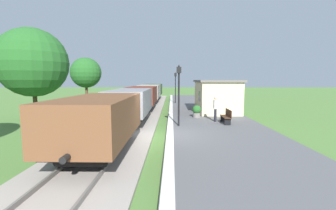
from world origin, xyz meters
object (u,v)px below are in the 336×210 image
(bench_near_hut, at_px, (227,116))
(tree_trackside_mid, at_px, (33,63))
(lamp_post_far, at_px, (175,82))
(lamp_post_near, at_px, (179,84))
(person_waiting, at_px, (215,108))
(tree_trackside_far, at_px, (86,73))
(station_hut, at_px, (216,96))
(potted_planter, at_px, (197,111))
(freight_train, at_px, (142,97))

(bench_near_hut, relative_size, tree_trackside_mid, 0.23)
(lamp_post_far, bearing_deg, tree_trackside_mid, -129.84)
(lamp_post_near, relative_size, tree_trackside_mid, 0.57)
(person_waiting, bearing_deg, tree_trackside_mid, 1.09)
(bench_near_hut, relative_size, lamp_post_far, 0.41)
(tree_trackside_far, bearing_deg, person_waiting, -36.97)
(station_hut, distance_m, lamp_post_near, 7.36)
(tree_trackside_mid, bearing_deg, tree_trackside_far, 88.68)
(station_hut, bearing_deg, potted_planter, -122.60)
(potted_planter, bearing_deg, freight_train, 132.11)
(lamp_post_near, distance_m, tree_trackside_far, 14.44)
(station_hut, relative_size, potted_planter, 6.33)
(potted_planter, bearing_deg, person_waiting, -56.90)
(person_waiting, relative_size, tree_trackside_far, 0.32)
(person_waiting, height_order, lamp_post_far, lamp_post_far)
(freight_train, height_order, tree_trackside_mid, tree_trackside_mid)
(lamp_post_near, height_order, lamp_post_far, same)
(bench_near_hut, height_order, tree_trackside_far, tree_trackside_far)
(freight_train, height_order, tree_trackside_far, tree_trackside_far)
(freight_train, bearing_deg, lamp_post_far, 57.38)
(person_waiting, bearing_deg, tree_trackside_far, -34.73)
(tree_trackside_far, bearing_deg, station_hut, -18.14)
(potted_planter, bearing_deg, bench_near_hut, -54.03)
(freight_train, distance_m, person_waiting, 9.04)
(freight_train, relative_size, tree_trackside_far, 6.02)
(station_hut, height_order, tree_trackside_mid, tree_trackside_mid)
(tree_trackside_far, bearing_deg, tree_trackside_mid, -91.32)
(bench_near_hut, xyz_separation_m, tree_trackside_far, (-12.78, 9.83, 3.07))
(freight_train, bearing_deg, lamp_post_near, -68.54)
(bench_near_hut, height_order, lamp_post_far, lamp_post_far)
(tree_trackside_mid, bearing_deg, lamp_post_near, -10.10)
(potted_planter, distance_m, tree_trackside_far, 13.75)
(potted_planter, height_order, tree_trackside_mid, tree_trackside_mid)
(person_waiting, bearing_deg, station_hut, -99.07)
(tree_trackside_far, bearing_deg, potted_planter, -34.10)
(bench_near_hut, relative_size, person_waiting, 0.88)
(freight_train, bearing_deg, tree_trackside_far, 160.40)
(station_hut, height_order, bench_near_hut, station_hut)
(potted_planter, height_order, tree_trackside_far, tree_trackside_far)
(freight_train, bearing_deg, station_hut, -16.75)
(station_hut, relative_size, lamp_post_near, 1.57)
(bench_near_hut, bearing_deg, lamp_post_near, -164.78)
(bench_near_hut, distance_m, tree_trackside_far, 16.42)
(bench_near_hut, bearing_deg, lamp_post_far, 103.76)
(potted_planter, bearing_deg, station_hut, 57.40)
(person_waiting, xyz_separation_m, potted_planter, (-1.08, 1.65, -0.46))
(freight_train, bearing_deg, potted_planter, -47.89)
(person_waiting, distance_m, tree_trackside_mid, 12.75)
(bench_near_hut, bearing_deg, tree_trackside_mid, 175.99)
(freight_train, xyz_separation_m, bench_near_hut, (6.43, -7.57, -0.68))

